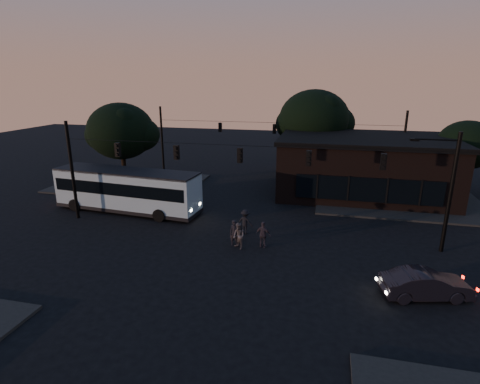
% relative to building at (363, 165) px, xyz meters
% --- Properties ---
extents(ground, '(120.00, 120.00, 0.00)m').
position_rel_building_xyz_m(ground, '(-9.00, -15.97, -2.71)').
color(ground, black).
rests_on(ground, ground).
extents(sidewalk_far_right, '(14.00, 10.00, 0.15)m').
position_rel_building_xyz_m(sidewalk_far_right, '(3.00, -1.97, -2.63)').
color(sidewalk_far_right, black).
rests_on(sidewalk_far_right, ground).
extents(sidewalk_far_left, '(14.00, 10.00, 0.15)m').
position_rel_building_xyz_m(sidewalk_far_left, '(-23.00, -1.97, -2.63)').
color(sidewalk_far_left, black).
rests_on(sidewalk_far_left, ground).
extents(building, '(15.40, 10.41, 5.40)m').
position_rel_building_xyz_m(building, '(0.00, 0.00, 0.00)').
color(building, black).
rests_on(building, ground).
extents(tree_behind, '(7.60, 7.60, 9.43)m').
position_rel_building_xyz_m(tree_behind, '(-5.00, 6.03, 3.48)').
color(tree_behind, black).
rests_on(tree_behind, ground).
extents(tree_right, '(5.20, 5.20, 6.86)m').
position_rel_building_xyz_m(tree_right, '(9.00, 2.03, 1.93)').
color(tree_right, black).
rests_on(tree_right, ground).
extents(tree_left, '(6.40, 6.40, 8.30)m').
position_rel_building_xyz_m(tree_left, '(-23.00, -2.97, 2.86)').
color(tree_left, black).
rests_on(tree_left, ground).
extents(signal_rig_near, '(26.24, 0.30, 7.50)m').
position_rel_building_xyz_m(signal_rig_near, '(-9.00, -11.97, 1.74)').
color(signal_rig_near, black).
rests_on(signal_rig_near, ground).
extents(signal_rig_far, '(26.24, 0.30, 7.50)m').
position_rel_building_xyz_m(signal_rig_far, '(-9.00, 4.03, 1.50)').
color(signal_rig_far, black).
rests_on(signal_rig_far, ground).
extents(bus, '(12.36, 3.86, 3.43)m').
position_rel_building_xyz_m(bus, '(-18.96, -9.60, -0.79)').
color(bus, '#96B3BF').
rests_on(bus, ground).
extents(car, '(4.52, 2.48, 1.41)m').
position_rel_building_xyz_m(car, '(1.76, -17.82, -2.00)').
color(car, black).
rests_on(car, ground).
extents(pedestrian_a, '(0.69, 0.53, 1.70)m').
position_rel_building_xyz_m(pedestrian_a, '(-8.88, -14.02, -1.86)').
color(pedestrian_a, black).
rests_on(pedestrian_a, ground).
extents(pedestrian_b, '(1.05, 1.03, 1.71)m').
position_rel_building_xyz_m(pedestrian_b, '(-8.49, -14.48, -1.85)').
color(pedestrian_b, '#50494A').
rests_on(pedestrian_b, ground).
extents(pedestrian_c, '(1.10, 0.65, 1.75)m').
position_rel_building_xyz_m(pedestrian_c, '(-7.00, -13.97, -1.83)').
color(pedestrian_c, '#302831').
rests_on(pedestrian_c, ground).
extents(pedestrian_d, '(1.27, 0.90, 1.77)m').
position_rel_building_xyz_m(pedestrian_d, '(-8.61, -12.04, -1.82)').
color(pedestrian_d, black).
rests_on(pedestrian_d, ground).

